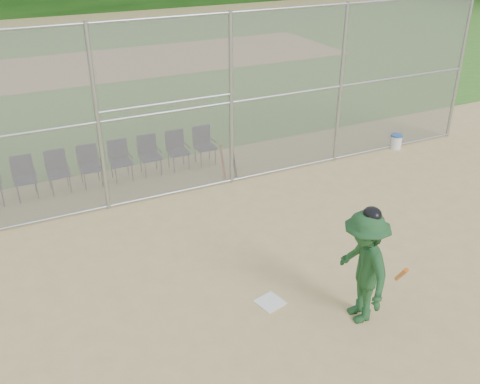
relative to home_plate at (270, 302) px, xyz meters
name	(u,v)px	position (x,y,z in m)	size (l,w,h in m)	color
ground	(308,317)	(0.38, -0.58, -0.01)	(100.00, 100.00, 0.00)	tan
grass_strip	(82,67)	(0.38, 17.42, 0.00)	(100.00, 100.00, 0.00)	#346D20
dirt_patch_far	(82,67)	(0.38, 17.42, 0.00)	(24.00, 24.00, 0.00)	tan
backstop_fence	(190,105)	(0.38, 4.42, 2.06)	(16.09, 0.09, 4.00)	gray
home_plate	(270,302)	(0.00, 0.00, 0.00)	(0.41, 0.41, 0.02)	white
batter_at_plate	(363,267)	(1.09, -0.91, 0.95)	(1.08, 1.36, 1.99)	#1D4924
water_cooler	(396,141)	(6.40, 4.36, 0.19)	(0.31, 0.31, 0.40)	white
spare_bats	(228,161)	(1.45, 4.76, 0.40)	(0.36, 0.34, 0.83)	#D84C14
chair_3	(25,179)	(-3.15, 5.73, 0.47)	(0.54, 0.52, 0.96)	#100F37
chair_4	(58,173)	(-2.42, 5.73, 0.47)	(0.54, 0.52, 0.96)	#100F37
chair_5	(90,167)	(-1.68, 5.73, 0.47)	(0.54, 0.52, 0.96)	#100F37
chair_6	(121,161)	(-0.95, 5.73, 0.47)	(0.54, 0.52, 0.96)	#100F37
chair_7	(150,156)	(-0.22, 5.73, 0.47)	(0.54, 0.52, 0.96)	#100F37
chair_8	(178,151)	(0.51, 5.73, 0.47)	(0.54, 0.52, 0.96)	#100F37
chair_9	(205,146)	(1.24, 5.73, 0.47)	(0.54, 0.52, 0.96)	#100F37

